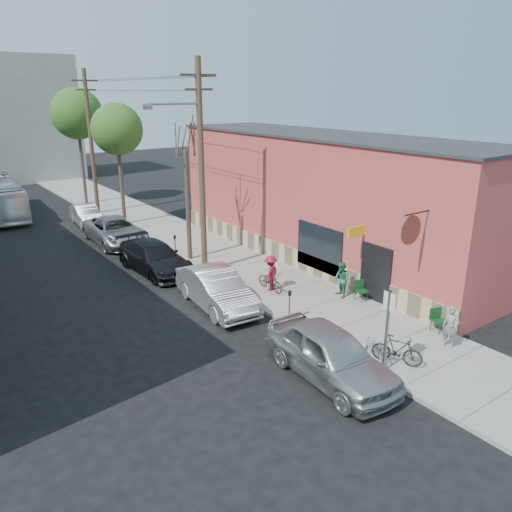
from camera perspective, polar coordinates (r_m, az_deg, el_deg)
ground at (r=18.89m, az=-2.34°, el=-9.07°), size 120.00×120.00×0.00m
sidewalk at (r=29.68m, az=-7.33°, el=1.34°), size 4.50×58.00×0.15m
cafe_building at (r=26.86m, az=7.71°, el=6.62°), size 6.60×20.20×6.61m
sign_post at (r=16.17m, az=14.79°, el=-7.42°), size 0.07×0.45×2.80m
parking_meter_near at (r=19.39m, az=3.86°, el=-5.13°), size 0.14×0.14×1.24m
parking_meter_far at (r=26.99m, az=-9.24°, el=1.52°), size 0.14×0.14×1.24m
utility_pole_near at (r=23.72m, az=-6.39°, el=10.29°), size 3.57×0.28×10.00m
utility_pole_far at (r=37.91m, az=-18.35°, el=12.41°), size 1.80×0.28×10.00m
tree_bare at (r=26.20m, az=-7.79°, el=5.67°), size 0.24×0.24×5.71m
tree_leafy_mid at (r=33.94m, az=-15.60°, el=13.74°), size 3.28×3.28×7.85m
tree_leafy_far at (r=41.44m, az=-19.79°, el=15.04°), size 3.84×3.84×8.82m
patio_chair_a at (r=21.78m, az=11.99°, el=-3.90°), size 0.64×0.64×0.88m
patio_chair_b at (r=19.86m, az=20.18°, el=-6.94°), size 0.63×0.63×0.88m
patron_grey at (r=18.72m, az=21.35°, el=-7.56°), size 0.54×0.65×1.53m
patron_green at (r=21.84m, az=9.71°, el=-2.72°), size 0.80×0.91×1.57m
cyclist at (r=22.28m, az=1.67°, el=-1.97°), size 1.19×0.96×1.61m
cyclist_bike at (r=22.41m, az=1.66°, el=-2.87°), size 0.58×1.64×0.86m
parked_bike_a at (r=17.21m, az=15.82°, el=-10.29°), size 1.18×1.69×1.00m
parked_bike_b at (r=17.42m, az=13.71°, el=-10.06°), size 1.14×1.66×0.82m
car_0 at (r=16.08m, az=8.51°, el=-11.05°), size 2.32×5.13×1.71m
car_1 at (r=20.96m, az=-4.56°, el=-3.80°), size 2.13×5.03×1.61m
car_2 at (r=25.51m, az=-11.52°, el=-0.16°), size 2.40×5.28×1.50m
car_3 at (r=30.81m, az=-15.76°, el=2.77°), size 2.71×5.63×1.55m
car_4 at (r=35.75m, az=-18.81°, el=4.43°), size 1.70×4.18×1.35m
bus at (r=40.66m, az=-26.99°, el=5.96°), size 2.87×9.74×2.68m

